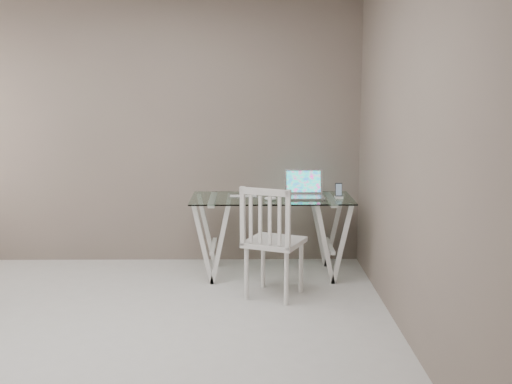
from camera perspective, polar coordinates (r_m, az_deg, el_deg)
room at (r=4.30m, az=-13.52°, el=8.25°), size 4.50×4.52×2.71m
desk at (r=6.06m, az=1.39°, el=-3.87°), size 1.50×0.70×0.75m
chair at (r=5.35m, az=1.32°, el=-4.04°), size 0.58×0.58×0.97m
laptop at (r=6.03m, az=4.31°, el=0.14°), size 0.36×0.32×0.25m
keyboard at (r=6.03m, az=-1.15°, el=-0.37°), size 0.27×0.12×0.01m
mouse at (r=5.84m, az=1.29°, el=-0.57°), size 0.11×0.07×0.04m
phone_dock at (r=6.00m, az=7.36°, el=-0.17°), size 0.08×0.08×0.14m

